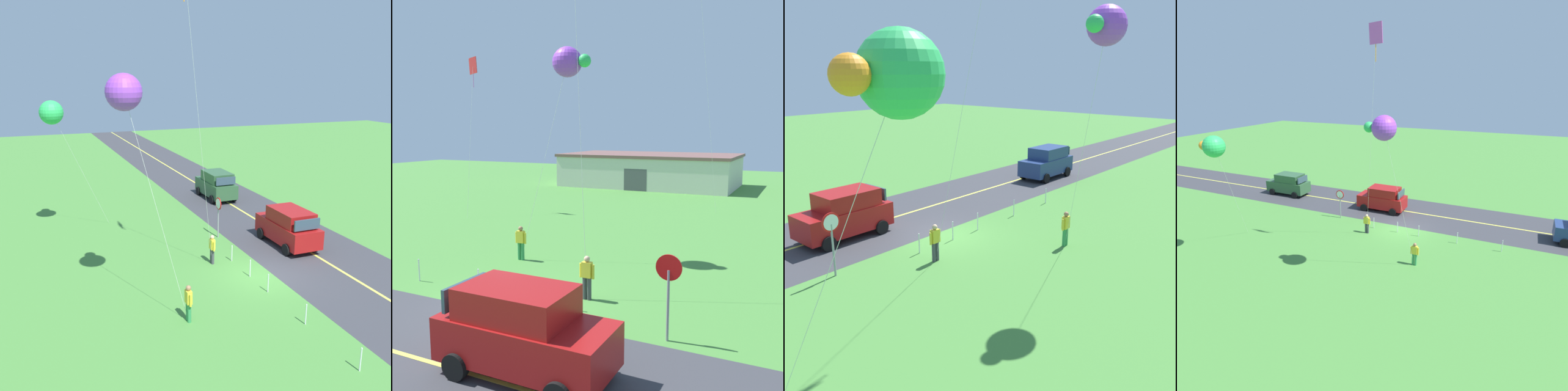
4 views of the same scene
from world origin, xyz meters
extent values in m
cube|color=#478438|center=(0.00, 0.00, -0.05)|extent=(120.00, 120.00, 0.10)
cube|color=#38383D|center=(0.00, -4.00, 0.00)|extent=(120.00, 7.00, 0.00)
cube|color=#E5E04C|center=(0.00, -4.00, 0.01)|extent=(120.00, 0.16, 0.00)
cube|color=maroon|center=(3.20, -3.42, 0.89)|extent=(4.40, 1.90, 1.10)
cube|color=maroon|center=(2.95, -3.42, 1.84)|extent=(2.73, 1.75, 0.80)
cube|color=#334756|center=(4.04, -3.42, 1.84)|extent=(0.10, 1.62, 0.64)
cube|color=#334756|center=(1.33, -3.42, 1.84)|extent=(0.10, 1.62, 0.60)
cylinder|color=black|center=(4.63, -2.47, 0.34)|extent=(0.68, 0.22, 0.68)
cylinder|color=black|center=(4.63, -4.37, 0.34)|extent=(0.68, 0.22, 0.68)
cylinder|color=black|center=(1.77, -2.47, 0.34)|extent=(0.68, 0.22, 0.68)
cylinder|color=black|center=(1.77, -4.37, 0.34)|extent=(0.68, 0.22, 0.68)
cube|color=navy|center=(-13.37, -2.87, 0.89)|extent=(4.40, 1.90, 1.10)
cube|color=navy|center=(-13.62, -2.87, 1.84)|extent=(2.73, 1.75, 0.80)
cube|color=#334756|center=(-12.54, -2.87, 1.84)|extent=(0.10, 1.62, 0.64)
cube|color=#334756|center=(-15.24, -2.87, 1.84)|extent=(0.10, 1.62, 0.60)
cylinder|color=black|center=(-11.94, -1.92, 0.34)|extent=(0.68, 0.22, 0.68)
cylinder|color=black|center=(-11.94, -3.82, 0.34)|extent=(0.68, 0.22, 0.68)
cylinder|color=black|center=(-14.80, -1.92, 0.34)|extent=(0.68, 0.22, 0.68)
cylinder|color=black|center=(-14.80, -3.82, 0.34)|extent=(0.68, 0.22, 0.68)
cylinder|color=gray|center=(5.81, -0.10, 1.05)|extent=(0.08, 0.08, 2.10)
cylinder|color=red|center=(5.81, -0.10, 2.18)|extent=(0.76, 0.04, 0.76)
cylinder|color=white|center=(5.81, -0.07, 2.18)|extent=(0.62, 0.01, 0.62)
cylinder|color=#3F3F47|center=(2.21, 1.82, 0.41)|extent=(0.16, 0.16, 0.82)
cylinder|color=#3F3F47|center=(2.39, 1.82, 0.41)|extent=(0.16, 0.16, 0.82)
cube|color=yellow|center=(2.30, 1.82, 1.10)|extent=(0.36, 0.22, 0.56)
cylinder|color=yellow|center=(2.06, 1.82, 1.05)|extent=(0.10, 0.10, 0.52)
cylinder|color=yellow|center=(2.54, 1.82, 1.05)|extent=(0.10, 0.10, 0.52)
sphere|color=#D8AD84|center=(2.30, 1.82, 1.49)|extent=(0.22, 0.22, 0.22)
cylinder|color=#338C4C|center=(-2.77, 5.03, 0.41)|extent=(0.16, 0.16, 0.82)
cylinder|color=#338C4C|center=(-2.59, 5.03, 0.41)|extent=(0.16, 0.16, 0.82)
cube|color=yellow|center=(-2.68, 5.03, 1.10)|extent=(0.36, 0.22, 0.56)
cylinder|color=yellow|center=(-2.92, 5.03, 1.05)|extent=(0.10, 0.10, 0.52)
cylinder|color=yellow|center=(-2.44, 5.03, 1.05)|extent=(0.10, 0.10, 0.52)
sphere|color=#9E704C|center=(-2.68, 5.03, 1.49)|extent=(0.22, 0.22, 0.22)
cylinder|color=silver|center=(1.47, 2.88, 7.14)|extent=(1.69, 2.13, 14.29)
cylinder|color=silver|center=(-1.97, 6.03, 4.58)|extent=(1.45, 2.01, 9.17)
sphere|color=purple|center=(-1.25, 7.02, 9.16)|extent=(1.40, 1.40, 1.40)
sphere|color=green|center=(-0.35, 7.02, 9.16)|extent=(0.60, 0.60, 0.60)
cylinder|color=silver|center=(10.36, 7.32, 3.82)|extent=(1.45, 3.27, 7.64)
sphere|color=green|center=(9.65, 8.95, 7.64)|extent=(1.40, 1.40, 1.40)
sphere|color=orange|center=(10.55, 8.95, 7.64)|extent=(0.60, 0.60, 0.60)
cylinder|color=silver|center=(-7.82, 0.70, 0.45)|extent=(0.05, 0.05, 0.90)
cylinder|color=silver|center=(-4.64, 0.70, 0.45)|extent=(0.05, 0.05, 0.90)
cylinder|color=silver|center=(-1.65, 0.70, 0.45)|extent=(0.05, 0.05, 0.90)
cylinder|color=silver|center=(0.11, 0.70, 0.45)|extent=(0.05, 0.05, 0.90)
cylinder|color=silver|center=(2.20, 0.70, 0.45)|extent=(0.05, 0.05, 0.90)
camera|label=1|loc=(-18.05, 10.73, 9.82)|focal=41.13mm
camera|label=2|loc=(9.16, -12.25, 5.99)|focal=41.90mm
camera|label=3|loc=(14.31, 14.58, 7.72)|focal=41.62mm
camera|label=4|loc=(-8.38, 24.24, 11.61)|focal=31.17mm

